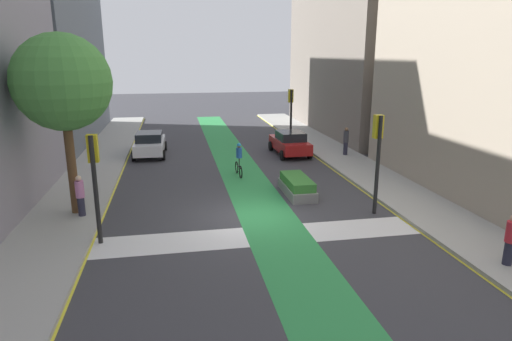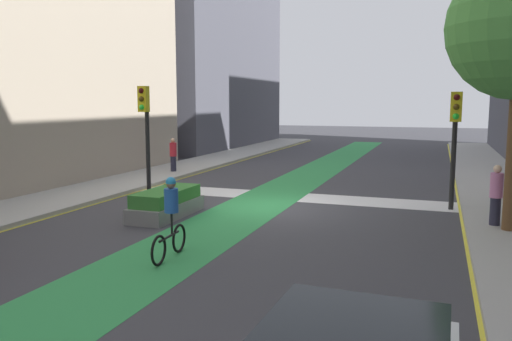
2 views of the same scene
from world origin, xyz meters
name	(u,v)px [view 1 (image 1 of 2)]	position (x,y,z in m)	size (l,w,h in m)	color
ground_plane	(251,217)	(0.00, 0.00, 0.00)	(120.00, 120.00, 0.00)	#38383D
bike_lane_paint	(267,216)	(0.67, 0.00, 0.00)	(2.40, 60.00, 0.01)	#2D8C47
crosswalk_band	(260,236)	(0.00, -2.00, 0.00)	(12.00, 1.80, 0.01)	silver
sidewalk_left	(57,228)	(-7.50, 0.00, 0.07)	(3.00, 60.00, 0.15)	#9E9E99
curb_stripe_left	(98,227)	(-6.00, 0.00, 0.01)	(0.16, 60.00, 0.01)	yellow
sidewalk_right	(418,204)	(7.50, 0.00, 0.07)	(3.00, 60.00, 0.15)	#9E9E99
curb_stripe_right	(386,208)	(6.00, 0.00, 0.01)	(0.16, 60.00, 0.01)	yellow
traffic_signal_near_right	(378,145)	(5.17, -0.43, 2.89)	(0.35, 0.52, 4.12)	black
traffic_signal_near_left	(94,168)	(-5.68, -1.43, 2.71)	(0.35, 0.52, 3.85)	black
traffic_signal_far_right	(291,106)	(5.56, 14.67, 2.80)	(0.35, 0.52, 3.97)	black
car_white_left_far	(150,144)	(-4.56, 12.29, 0.80)	(2.12, 4.25, 1.57)	silver
car_red_right_far	(290,143)	(4.52, 10.86, 0.80)	(2.13, 4.25, 1.57)	#A51919
cyclist_in_lane	(239,159)	(0.44, 6.27, 0.97)	(0.32, 1.73, 1.86)	black
pedestrian_sidewalk_right_a	(346,141)	(7.90, 9.59, 1.07)	(0.34, 0.34, 1.79)	#262638
pedestrian_sidewalk_left_a	(80,195)	(-6.76, 1.01, 1.00)	(0.34, 0.34, 1.68)	#262638
pedestrian_sidewalk_right_b	(510,240)	(7.05, -5.91, 0.97)	(0.34, 0.34, 1.63)	#262638
street_tree_near	(62,83)	(-7.06, 1.48, 5.40)	(3.74, 3.74, 7.15)	brown
median_planter	(297,186)	(2.67, 2.52, 0.40)	(1.17, 2.94, 0.85)	slate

